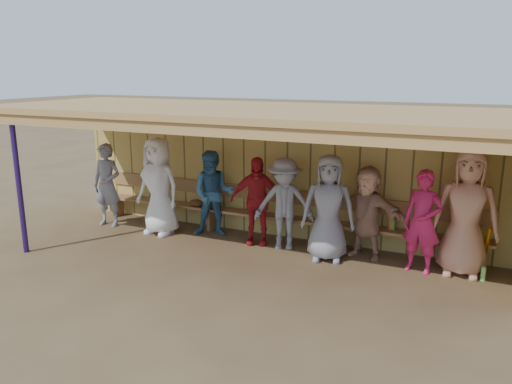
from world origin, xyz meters
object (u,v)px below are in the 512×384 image
player_b (159,186)px  player_g (422,222)px  player_d (256,201)px  bench (273,210)px  player_extra (328,208)px  player_f (366,212)px  player_h (466,213)px  player_a (107,185)px  player_c (213,194)px  player_e (284,204)px

player_b → player_g: 4.80m
player_d → bench: 0.54m
player_b → player_extra: player_b is taller
player_f → player_h: bearing=11.3°
player_a → player_d: player_a is taller
player_a → player_c: bearing=3.7°
player_f → player_h: size_ratio=0.79×
bench → player_d: bearing=-108.0°
player_e → player_g: same height
player_h → player_extra: (-2.07, -0.26, -0.10)m
player_e → player_g: size_ratio=1.00×
player_c → player_h: 4.40m
player_a → player_h: 6.66m
player_b → player_f: size_ratio=1.19×
player_b → player_f: player_b is taller
player_e → player_h: size_ratio=0.82×
player_b → player_c: size_ratio=1.14×
player_c → bench: bearing=-2.5°
player_d → player_f: 1.95m
player_e → bench: player_e is taller
player_b → player_e: size_ratio=1.15×
player_a → player_d: 3.19m
player_extra → player_g: bearing=-9.8°
player_a → player_e: bearing=-1.3°
player_h → player_b: bearing=-179.7°
player_g → player_h: size_ratio=0.82×
player_a → player_b: size_ratio=0.90×
player_a → player_b: bearing=-4.8°
player_b → player_d: size_ratio=1.17×
player_a → player_c: player_a is taller
player_c → player_g: bearing=-23.9°
player_a → player_b: player_b is taller
player_b → player_a: bearing=-175.6°
player_a → bench: 3.41m
player_b → player_d: 1.95m
player_g → player_e: bearing=-170.2°
player_b → player_extra: size_ratio=1.05×
player_c → player_g: player_c is taller
player_d → player_g: bearing=-20.0°
player_a → player_h: (6.65, 0.26, 0.15)m
player_f → player_extra: 0.67m
player_b → player_d: bearing=11.8°
player_b → player_d: (1.93, 0.24, -0.13)m
bench → player_f: bearing=-9.6°
player_a → player_g: player_a is taller
player_b → player_c: bearing=23.1°
player_d → bench: size_ratio=0.21×
player_e → player_extra: (0.85, -0.21, 0.08)m
player_f → player_g: (0.92, -0.26, 0.03)m
player_c → player_f: (2.88, 0.05, -0.03)m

